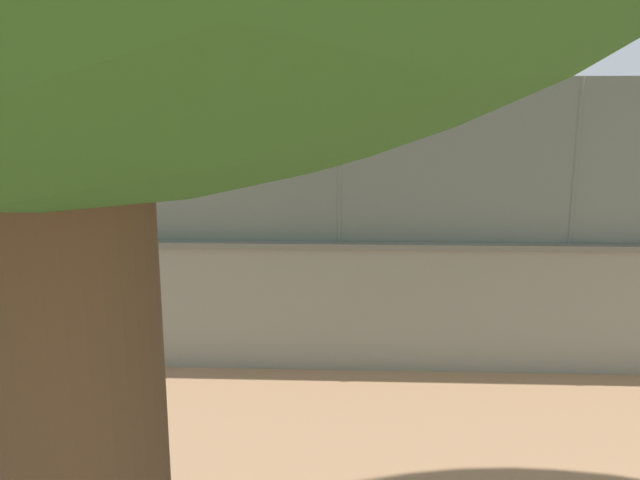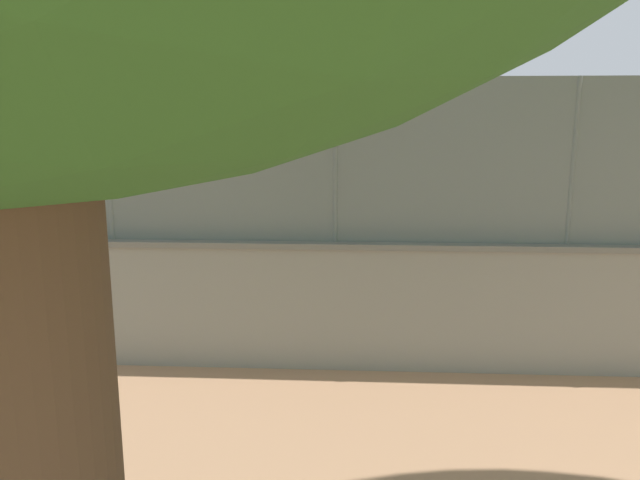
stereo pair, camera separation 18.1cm
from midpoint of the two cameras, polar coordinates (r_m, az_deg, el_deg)
name	(u,v)px [view 2 (the right image)]	position (r m, az deg, el deg)	size (l,w,h in m)	color
ground_plane	(372,229)	(19.53, 5.27, 1.01)	(260.00, 260.00, 0.00)	tan
perimeter_wall	(447,306)	(8.69, 12.55, -6.13)	(22.54, 1.27, 1.83)	gray
fence_panel_on_wall	(453,162)	(8.32, 13.15, 7.27)	(22.14, 0.89, 2.22)	slate
player_baseline_waiting	(423,242)	(13.40, 10.14, -0.14)	(1.14, 0.75, 1.48)	#591919
player_crossing_court	(167,223)	(15.03, -14.02, 1.57)	(1.05, 0.80, 1.73)	#B2B2B2
sports_ball	(464,242)	(12.35, 13.98, -0.17)	(0.11, 0.11, 0.11)	orange
spare_ball_by_wall	(201,331)	(10.24, -10.72, -8.48)	(0.10, 0.10, 0.10)	yellow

